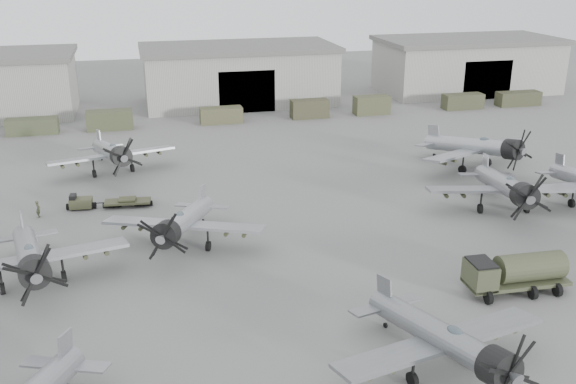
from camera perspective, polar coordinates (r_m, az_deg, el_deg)
name	(u,v)px	position (r m, az deg, el deg)	size (l,w,h in m)	color
ground	(396,302)	(43.50, 9.56, -9.61)	(220.00, 220.00, 0.00)	#595A57
hangar_center	(239,74)	(99.09, -4.39, 10.42)	(29.00, 14.80, 8.70)	#9E9F95
hangar_right	(467,64)	(111.59, 15.60, 10.87)	(29.00, 14.80, 8.70)	#9E9F95
support_truck_1	(32,126)	(87.79, -21.77, 5.46)	(6.28, 2.20, 2.03)	#3E442C
support_truck_2	(110,120)	(86.84, -15.56, 6.19)	(5.86, 2.20, 2.53)	#3D422B
support_truck_3	(221,115)	(87.53, -5.96, 6.81)	(5.68, 2.20, 2.13)	#48482F
support_truck_4	(310,109)	(89.90, 1.93, 7.41)	(5.20, 2.20, 2.54)	#3A3A26
support_truck_5	(372,105)	(92.71, 7.44, 7.67)	(5.02, 2.20, 2.61)	#43442D
support_truck_6	(463,101)	(98.68, 15.27, 7.78)	(5.96, 2.20, 2.20)	#3A3B27
support_truck_7	(518,99)	(103.36, 19.78, 7.82)	(6.66, 2.20, 2.09)	#383925
aircraft_near_1	(446,340)	(35.93, 13.86, -12.63)	(12.87, 11.59, 5.11)	gray
aircraft_mid_0	(30,257)	(46.80, -21.96, -5.34)	(13.25, 11.93, 5.26)	gray
aircraft_mid_1	(183,222)	(49.71, -9.35, -2.66)	(12.39, 11.20, 5.03)	#9A9DA2
aircraft_mid_2	(507,187)	(59.00, 18.87, 0.45)	(13.80, 12.42, 5.48)	gray
aircraft_far_0	(112,153)	(68.31, -15.37, 3.39)	(13.11, 11.80, 5.22)	#9B9FA3
aircraft_far_1	(478,147)	(70.28, 16.56, 3.86)	(13.57, 12.27, 5.51)	#9A9DA2
fuel_tanker	(516,271)	(46.02, 19.60, -6.62)	(7.12, 3.06, 2.72)	#3B402A
tug_trailer	(99,202)	(60.15, -16.47, -0.90)	(7.18, 2.00, 1.43)	#41422B
ground_crew	(38,209)	(59.69, -21.32, -1.42)	(0.56, 0.37, 1.53)	#41472E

